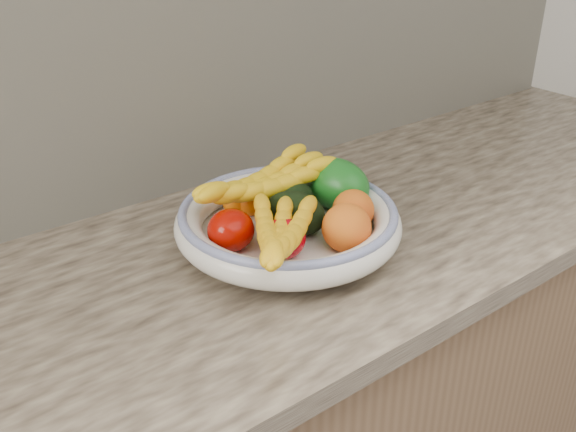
{
  "coord_description": "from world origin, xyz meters",
  "views": [
    {
      "loc": [
        -0.59,
        0.89,
        1.46
      ],
      "look_at": [
        0.0,
        1.66,
        0.96
      ],
      "focal_mm": 40.0,
      "sensor_mm": 36.0,
      "label": 1
    }
  ],
  "objects_px": {
    "banana_bunch_back": "(263,187)",
    "banana_bunch_front": "(279,240)",
    "green_mango": "(337,184)",
    "fruit_bowl": "(288,222)"
  },
  "relations": [
    {
      "from": "green_mango",
      "to": "banana_bunch_back",
      "type": "height_order",
      "value": "green_mango"
    },
    {
      "from": "banana_bunch_front",
      "to": "banana_bunch_back",
      "type": "bearing_deg",
      "value": 14.74
    },
    {
      "from": "banana_bunch_back",
      "to": "banana_bunch_front",
      "type": "distance_m",
      "value": 0.18
    },
    {
      "from": "banana_bunch_back",
      "to": "banana_bunch_front",
      "type": "relative_size",
      "value": 1.12
    },
    {
      "from": "fruit_bowl",
      "to": "banana_bunch_back",
      "type": "bearing_deg",
      "value": 90.6
    },
    {
      "from": "fruit_bowl",
      "to": "banana_bunch_front",
      "type": "xyz_separation_m",
      "value": [
        -0.08,
        -0.09,
        0.03
      ]
    },
    {
      "from": "fruit_bowl",
      "to": "banana_bunch_front",
      "type": "distance_m",
      "value": 0.13
    },
    {
      "from": "banana_bunch_back",
      "to": "banana_bunch_front",
      "type": "bearing_deg",
      "value": -121.46
    },
    {
      "from": "banana_bunch_back",
      "to": "banana_bunch_front",
      "type": "height_order",
      "value": "banana_bunch_back"
    },
    {
      "from": "fruit_bowl",
      "to": "green_mango",
      "type": "xyz_separation_m",
      "value": [
        0.13,
        0.02,
        0.03
      ]
    }
  ]
}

